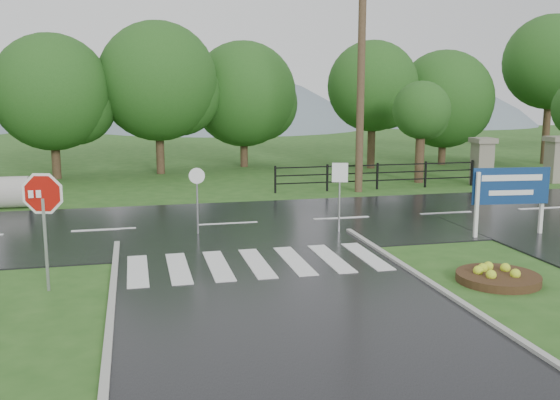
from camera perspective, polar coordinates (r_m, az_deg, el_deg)
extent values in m
plane|color=#28521B|center=(11.55, 2.81, -12.64)|extent=(120.00, 120.00, 0.00)
cube|color=black|center=(20.93, -4.79, -2.28)|extent=(90.00, 8.00, 0.04)
cube|color=silver|center=(15.86, -12.89, -6.31)|extent=(0.50, 2.80, 0.02)
cube|color=silver|center=(15.89, -9.27, -6.15)|extent=(0.50, 2.80, 0.02)
cube|color=silver|center=(15.98, -5.67, -5.97)|extent=(0.50, 2.80, 0.02)
cube|color=silver|center=(16.13, -2.13, -5.77)|extent=(0.50, 2.80, 0.02)
cube|color=silver|center=(16.35, 1.33, -5.55)|extent=(0.50, 2.80, 0.02)
cube|color=silver|center=(16.62, 4.68, -5.32)|extent=(0.50, 2.80, 0.02)
cube|color=silver|center=(16.95, 7.91, -5.08)|extent=(0.50, 2.80, 0.02)
cube|color=gray|center=(30.92, 17.97, 3.14)|extent=(0.80, 0.80, 2.00)
cube|color=#6B6659|center=(30.81, 18.09, 5.20)|extent=(1.00, 1.00, 0.24)
cube|color=gray|center=(33.16, 23.91, 3.20)|extent=(0.80, 0.80, 2.00)
cube|color=#6B6659|center=(33.06, 24.04, 5.13)|extent=(1.00, 1.00, 0.24)
cube|color=black|center=(28.64, 8.88, 1.78)|extent=(9.50, 0.05, 0.05)
cube|color=black|center=(28.59, 8.89, 2.47)|extent=(9.50, 0.05, 0.05)
cube|color=black|center=(28.54, 8.91, 3.17)|extent=(9.50, 0.05, 0.05)
cube|color=black|center=(27.18, -0.44, 1.89)|extent=(0.08, 0.08, 1.20)
cube|color=black|center=(30.71, 17.13, 2.38)|extent=(0.08, 0.08, 1.20)
sphere|color=slate|center=(79.08, -4.82, -5.95)|extent=(48.00, 48.00, 48.00)
sphere|color=slate|center=(86.51, 13.81, -1.87)|extent=(36.00, 36.00, 36.00)
cylinder|color=#9E9B93|center=(25.94, -23.36, 0.67)|extent=(1.30, 1.20, 1.20)
cube|color=#939399|center=(14.81, -20.62, -3.89)|extent=(0.06, 0.06, 2.11)
cylinder|color=white|center=(14.60, -20.89, 0.55)|extent=(1.22, 0.36, 1.27)
cylinder|color=#AA110B|center=(14.58, -20.90, 0.54)|extent=(1.07, 0.33, 1.10)
cube|color=silver|center=(19.68, 17.55, -0.49)|extent=(0.11, 0.11, 2.03)
cube|color=silver|center=(20.91, 22.83, -0.21)|extent=(0.11, 0.11, 2.03)
cube|color=navy|center=(20.19, 20.36, 1.22)|extent=(2.43, 0.33, 1.12)
cube|color=white|center=(20.13, 20.46, 1.91)|extent=(1.92, 0.22, 0.18)
cube|color=white|center=(20.19, 20.38, 0.63)|extent=(1.42, 0.16, 0.15)
cylinder|color=#332111|center=(15.62, 19.31, -6.74)|extent=(1.94, 1.94, 0.19)
cube|color=#939399|center=(19.60, 5.44, -0.03)|extent=(0.04, 0.04, 2.09)
cube|color=white|center=(19.45, 5.50, 2.52)|extent=(0.48, 0.17, 0.60)
cylinder|color=#939399|center=(19.37, -7.56, -0.38)|extent=(0.06, 0.06, 1.96)
cylinder|color=white|center=(19.21, -7.62, 2.21)|extent=(0.48, 0.13, 0.49)
cylinder|color=#473523|center=(27.49, 7.41, 11.04)|extent=(0.33, 0.33, 9.95)
cylinder|color=#3D2B1C|center=(31.00, 12.66, 4.26)|extent=(0.41, 0.41, 2.92)
sphere|color=#1B4716|center=(30.87, 12.81, 8.03)|extent=(2.76, 2.76, 2.76)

